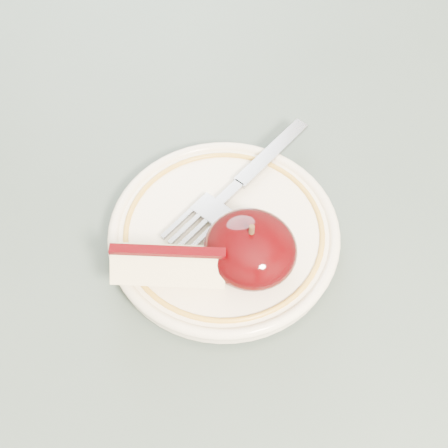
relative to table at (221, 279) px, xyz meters
The scene contains 5 objects.
table is the anchor object (origin of this frame).
plate 0.10m from the table, 46.36° to the right, with size 0.18×0.18×0.02m.
apple_half 0.14m from the table, 30.92° to the right, with size 0.07×0.07×0.05m.
apple_wedge 0.14m from the table, 91.31° to the right, with size 0.09×0.07×0.04m.
fork 0.11m from the table, 94.43° to the left, with size 0.04×0.17×0.00m.
Camera 1 is at (0.15, -0.24, 1.18)m, focal length 50.00 mm.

